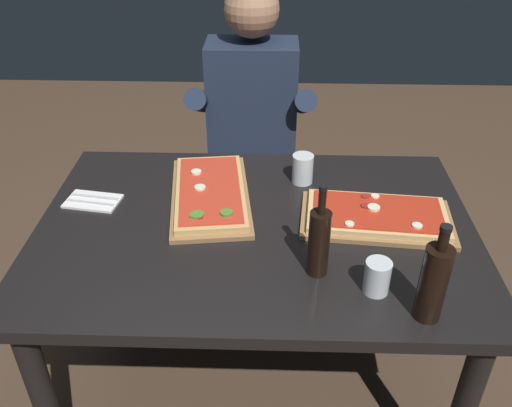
% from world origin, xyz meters
% --- Properties ---
extents(ground_plane, '(6.40, 6.40, 0.00)m').
position_xyz_m(ground_plane, '(0.00, 0.00, 0.00)').
color(ground_plane, '#4C3828').
extents(dining_table, '(1.40, 0.96, 0.74)m').
position_xyz_m(dining_table, '(0.00, 0.00, 0.64)').
color(dining_table, black).
rests_on(dining_table, ground_plane).
extents(pizza_rectangular_front, '(0.50, 0.30, 0.05)m').
position_xyz_m(pizza_rectangular_front, '(0.39, 0.03, 0.76)').
color(pizza_rectangular_front, olive).
rests_on(pizza_rectangular_front, dining_table).
extents(pizza_rectangular_left, '(0.32, 0.53, 0.05)m').
position_xyz_m(pizza_rectangular_left, '(-0.16, 0.15, 0.76)').
color(pizza_rectangular_left, olive).
rests_on(pizza_rectangular_left, dining_table).
extents(wine_bottle_dark, '(0.06, 0.06, 0.29)m').
position_xyz_m(wine_bottle_dark, '(0.18, -0.22, 0.85)').
color(wine_bottle_dark, black).
rests_on(wine_bottle_dark, dining_table).
extents(oil_bottle_amber, '(0.07, 0.07, 0.28)m').
position_xyz_m(oil_bottle_amber, '(0.45, -0.38, 0.85)').
color(oil_bottle_amber, black).
rests_on(oil_bottle_amber, dining_table).
extents(tumbler_near_camera, '(0.07, 0.07, 0.10)m').
position_xyz_m(tumbler_near_camera, '(0.34, -0.30, 0.79)').
color(tumbler_near_camera, silver).
rests_on(tumbler_near_camera, dining_table).
extents(tumbler_far_side, '(0.08, 0.08, 0.11)m').
position_xyz_m(tumbler_far_side, '(0.16, 0.28, 0.79)').
color(tumbler_far_side, silver).
rests_on(tumbler_far_side, dining_table).
extents(napkin_cutlery_set, '(0.19, 0.14, 0.01)m').
position_xyz_m(napkin_cutlery_set, '(-0.56, 0.12, 0.74)').
color(napkin_cutlery_set, white).
rests_on(napkin_cutlery_set, dining_table).
extents(diner_chair, '(0.44, 0.44, 0.87)m').
position_xyz_m(diner_chair, '(-0.04, 0.86, 0.49)').
color(diner_chair, black).
rests_on(diner_chair, ground_plane).
extents(seated_diner, '(0.53, 0.41, 1.33)m').
position_xyz_m(seated_diner, '(-0.04, 0.74, 0.74)').
color(seated_diner, '#23232D').
rests_on(seated_diner, ground_plane).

